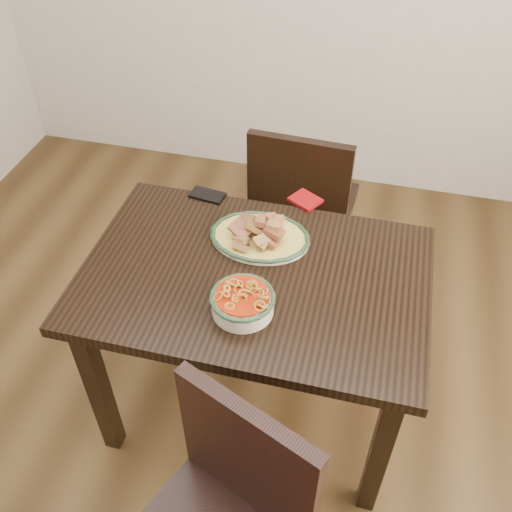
% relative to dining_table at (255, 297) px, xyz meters
% --- Properties ---
extents(floor, '(3.50, 3.50, 0.00)m').
position_rel_dining_table_xyz_m(floor, '(-0.13, -0.09, -0.64)').
color(floor, '#392612').
rests_on(floor, ground).
extents(dining_table, '(1.11, 0.74, 0.75)m').
position_rel_dining_table_xyz_m(dining_table, '(0.00, 0.00, 0.00)').
color(dining_table, black).
rests_on(dining_table, ground).
extents(chair_far, '(0.44, 0.44, 0.89)m').
position_rel_dining_table_xyz_m(chair_far, '(0.04, 0.71, -0.14)').
color(chair_far, black).
rests_on(chair_far, ground).
extents(fish_plate, '(0.34, 0.26, 0.11)m').
position_rel_dining_table_xyz_m(fish_plate, '(-0.02, 0.16, 0.15)').
color(fish_plate, beige).
rests_on(fish_plate, dining_table).
extents(noodle_bowl, '(0.20, 0.20, 0.08)m').
position_rel_dining_table_xyz_m(noodle_bowl, '(0.00, -0.16, 0.15)').
color(noodle_bowl, beige).
rests_on(noodle_bowl, dining_table).
extents(smartphone, '(0.14, 0.09, 0.01)m').
position_rel_dining_table_xyz_m(smartphone, '(-0.27, 0.35, 0.11)').
color(smartphone, black).
rests_on(smartphone, dining_table).
extents(napkin, '(0.13, 0.13, 0.01)m').
position_rel_dining_table_xyz_m(napkin, '(0.09, 0.41, 0.11)').
color(napkin, '#970B0D').
rests_on(napkin, dining_table).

